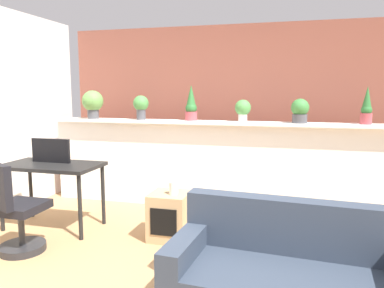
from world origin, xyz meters
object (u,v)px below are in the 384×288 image
object	(u,v)px
potted_plant_2	(191,105)
desk	(52,171)
potted_plant_0	(93,103)
potted_plant_5	(367,108)
potted_plant_1	(141,105)
tv_monitor	(51,151)
office_chair	(15,215)
potted_plant_4	(300,110)
vase_on_shelf	(174,188)
couch	(287,284)
side_cube_shelf	(169,216)
potted_plant_3	(243,109)

from	to	relation	value
potted_plant_2	desk	size ratio (longest dim) A/B	0.43
potted_plant_0	potted_plant_5	xyz separation A→B (m)	(3.56, 0.02, -0.03)
potted_plant_1	potted_plant_5	world-z (taller)	potted_plant_5
desk	tv_monitor	xyz separation A→B (m)	(-0.06, 0.08, 0.22)
desk	office_chair	world-z (taller)	office_chair
potted_plant_4	vase_on_shelf	xyz separation A→B (m)	(-1.26, -1.13, -0.77)
potted_plant_2	potted_plant_4	distance (m)	1.39
potted_plant_1	vase_on_shelf	size ratio (longest dim) A/B	2.44
potted_plant_0	potted_plant_2	world-z (taller)	potted_plant_2
potted_plant_4	office_chair	bearing A→B (deg)	-145.33
potted_plant_0	potted_plant_4	world-z (taller)	potted_plant_0
couch	vase_on_shelf	bearing A→B (deg)	135.08
potted_plant_0	potted_plant_4	size ratio (longest dim) A/B	1.33
desk	vase_on_shelf	world-z (taller)	desk
desk	potted_plant_4	bearing A→B (deg)	22.40
potted_plant_2	potted_plant_4	world-z (taller)	potted_plant_2
potted_plant_1	desk	size ratio (longest dim) A/B	0.30
potted_plant_0	potted_plant_5	size ratio (longest dim) A/B	0.89
office_chair	vase_on_shelf	bearing A→B (deg)	26.91
desk	side_cube_shelf	world-z (taller)	desk
potted_plant_1	tv_monitor	size ratio (longest dim) A/B	0.68
side_cube_shelf	desk	bearing A→B (deg)	-179.27
desk	couch	xyz separation A→B (m)	(2.63, -1.18, -0.38)
couch	potted_plant_0	bearing A→B (deg)	139.82
potted_plant_4	tv_monitor	xyz separation A→B (m)	(-2.77, -1.04, -0.45)
tv_monitor	couch	xyz separation A→B (m)	(2.69, -1.26, -0.61)
potted_plant_1	potted_plant_2	bearing A→B (deg)	3.94
potted_plant_5	office_chair	size ratio (longest dim) A/B	0.49
desk	couch	distance (m)	2.91
potted_plant_1	office_chair	size ratio (longest dim) A/B	0.36
side_cube_shelf	couch	bearing A→B (deg)	-44.14
potted_plant_2	potted_plant_3	bearing A→B (deg)	0.72
side_cube_shelf	office_chair	bearing A→B (deg)	-151.36
tv_monitor	potted_plant_4	bearing A→B (deg)	20.55
potted_plant_2	desk	distance (m)	1.92
potted_plant_0	desk	xyz separation A→B (m)	(0.09, -1.13, -0.75)
potted_plant_3	desk	size ratio (longest dim) A/B	0.25
potted_plant_3	potted_plant_5	xyz separation A→B (m)	(1.45, -0.05, 0.03)
potted_plant_1	office_chair	xyz separation A→B (m)	(-0.56, -1.84, -0.99)
potted_plant_0	tv_monitor	size ratio (longest dim) A/B	0.82
potted_plant_4	potted_plant_5	bearing A→B (deg)	2.02
potted_plant_4	potted_plant_5	size ratio (longest dim) A/B	0.66
potted_plant_3	potted_plant_0	bearing A→B (deg)	-178.20
desk	vase_on_shelf	size ratio (longest dim) A/B	8.15
desk	potted_plant_2	bearing A→B (deg)	41.73
potted_plant_4	tv_monitor	distance (m)	3.00
potted_plant_5	tv_monitor	size ratio (longest dim) A/B	0.93
potted_plant_0	potted_plant_5	distance (m)	3.56
potted_plant_2	potted_plant_3	distance (m)	0.69
potted_plant_3	office_chair	size ratio (longest dim) A/B	0.31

